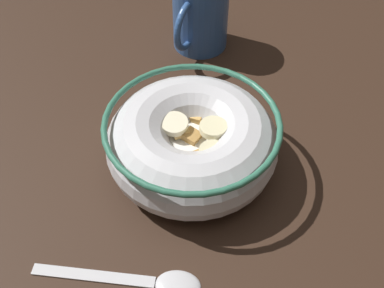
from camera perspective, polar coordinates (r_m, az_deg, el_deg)
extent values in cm
cube|color=#332116|center=(47.40, 0.00, -3.19)|extent=(133.08, 133.08, 2.00)
cylinder|color=silver|center=(46.38, 0.00, -2.20)|extent=(9.31, 9.31, 0.60)
torus|color=silver|center=(44.17, 0.00, 0.16)|extent=(16.93, 16.93, 6.38)
torus|color=#337259|center=(42.04, 0.00, 2.77)|extent=(17.02, 17.02, 0.60)
cylinder|color=white|center=(43.84, 0.00, 0.54)|extent=(13.10, 13.10, 0.40)
cube|color=#AD7F42|center=(43.62, 0.74, 1.25)|extent=(1.70, 1.76, 0.86)
cube|color=#AD7F42|center=(46.28, -1.30, 5.03)|extent=(2.17, 2.17, 0.77)
cube|color=#AD7F42|center=(44.36, 6.75, 1.98)|extent=(2.11, 2.12, 0.72)
cube|color=tan|center=(43.51, -1.74, 1.44)|extent=(2.15, 2.15, 0.69)
cube|color=#B78947|center=(40.19, 2.25, -4.05)|extent=(1.81, 1.79, 0.73)
cube|color=#B78947|center=(42.20, 4.50, -0.95)|extent=(1.99, 2.00, 0.71)
cube|color=#AD7F42|center=(44.56, -5.69, 2.29)|extent=(2.04, 2.01, 0.82)
cube|color=tan|center=(44.40, 2.91, 2.34)|extent=(1.85, 1.85, 0.69)
cube|color=#AD7F42|center=(44.51, -2.61, 2.56)|extent=(1.81, 1.83, 0.76)
cube|color=tan|center=(45.40, 0.57, 3.54)|extent=(1.53, 1.61, 0.90)
cube|color=tan|center=(46.57, 3.56, 5.00)|extent=(2.17, 2.16, 0.84)
cube|color=#AD7F42|center=(41.43, 0.84, -1.82)|extent=(2.15, 2.16, 0.78)
cube|color=#AD7F42|center=(40.41, -4.60, -3.82)|extent=(1.76, 1.70, 0.84)
cube|color=tan|center=(40.27, -1.53, -4.16)|extent=(2.15, 2.14, 0.75)
cube|color=tan|center=(43.51, -4.66, 0.82)|extent=(1.76, 1.73, 0.76)
cube|color=tan|center=(45.81, -2.84, 4.41)|extent=(1.81, 1.86, 0.86)
cylinder|color=#F9EFC6|center=(43.63, -2.08, 2.77)|extent=(3.52, 3.52, 1.07)
cylinder|color=beige|center=(40.82, 2.70, -1.13)|extent=(3.53, 3.54, 0.92)
cylinder|color=#F9EFC6|center=(44.75, -5.53, 3.93)|extent=(3.76, 3.73, 1.00)
cylinder|color=#F4EABC|center=(45.90, 0.25, 6.30)|extent=(2.98, 2.94, 0.97)
cylinder|color=beige|center=(42.67, 2.73, 2.07)|extent=(3.75, 3.74, 0.76)
cylinder|color=#F4EABC|center=(43.61, 5.63, 2.33)|extent=(2.85, 2.85, 0.73)
cylinder|color=#F9EFC6|center=(41.66, -6.77, 0.40)|extent=(3.81, 3.77, 1.04)
ellipsoid|color=silver|center=(39.33, -1.81, -17.32)|extent=(3.96, 4.63, 0.80)
cube|color=silver|center=(40.74, -12.44, -15.97)|extent=(4.63, 10.39, 0.36)
cylinder|color=#335999|center=(58.85, 1.09, 16.54)|extent=(7.03, 7.03, 9.86)
torus|color=#335999|center=(56.22, -0.55, 14.84)|extent=(6.32, 0.80, 6.32)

